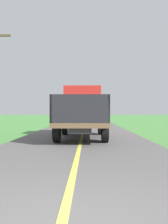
% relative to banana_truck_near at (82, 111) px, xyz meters
% --- Properties ---
extents(banana_truck_near, '(2.38, 5.82, 2.80)m').
position_rel_banana_truck_near_xyz_m(banana_truck_near, '(0.00, 0.00, 0.00)').
color(banana_truck_near, '#2D2D30').
rests_on(banana_truck_near, road_surface).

